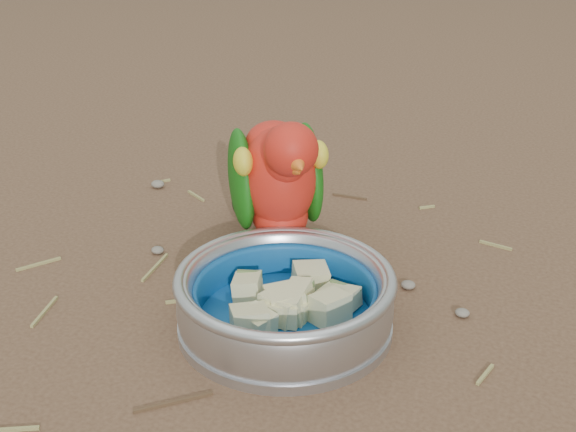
% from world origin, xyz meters
% --- Properties ---
extents(ground, '(60.00, 60.00, 0.00)m').
position_xyz_m(ground, '(0.00, 0.00, 0.00)').
color(ground, brown).
extents(food_bowl, '(0.21, 0.21, 0.02)m').
position_xyz_m(food_bowl, '(0.01, 0.06, 0.01)').
color(food_bowl, '#B2B2BA').
rests_on(food_bowl, ground).
extents(bowl_wall, '(0.21, 0.21, 0.04)m').
position_xyz_m(bowl_wall, '(0.01, 0.06, 0.04)').
color(bowl_wall, '#B2B2BA').
rests_on(bowl_wall, food_bowl).
extents(fruit_wedges, '(0.12, 0.12, 0.03)m').
position_xyz_m(fruit_wedges, '(0.01, 0.06, 0.03)').
color(fruit_wedges, beige).
rests_on(fruit_wedges, food_bowl).
extents(lory_parrot, '(0.20, 0.24, 0.17)m').
position_xyz_m(lory_parrot, '(-0.05, 0.19, 0.09)').
color(lory_parrot, red).
rests_on(lory_parrot, ground).
extents(ground_debris, '(0.90, 0.80, 0.01)m').
position_xyz_m(ground_debris, '(-0.04, 0.00, 0.00)').
color(ground_debris, olive).
rests_on(ground_debris, ground).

